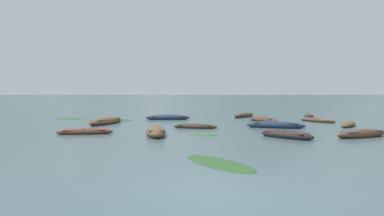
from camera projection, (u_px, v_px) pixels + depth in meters
name	position (u px, v px, depth m)	size (l,w,h in m)	color
ground_plane	(209.00, 95.00, 1505.03)	(6000.00, 6000.00, 0.00)	#476066
mountain_1	(87.00, 67.00, 1724.24)	(994.88, 994.88, 289.43)	#56665B
mountain_2	(256.00, 48.00, 1610.70)	(1174.47, 1174.47, 451.77)	#4C5B56
rowboat_0	(195.00, 126.00, 23.88)	(3.39, 1.46, 0.41)	#4C3323
rowboat_1	(168.00, 118.00, 32.01)	(4.37, 1.64, 0.60)	navy
rowboat_2	(106.00, 121.00, 27.25)	(2.23, 4.75, 0.70)	brown
rowboat_3	(263.00, 120.00, 29.40)	(2.63, 4.04, 0.58)	brown
rowboat_4	(286.00, 135.00, 18.57)	(3.11, 3.09, 0.55)	#2D2826
rowboat_5	(156.00, 131.00, 19.84)	(1.92, 4.11, 0.68)	brown
rowboat_6	(317.00, 120.00, 29.31)	(2.80, 3.56, 0.44)	brown
rowboat_7	(362.00, 134.00, 18.94)	(3.77, 2.59, 0.57)	brown
rowboat_8	(309.00, 116.00, 35.00)	(1.79, 3.34, 0.47)	#2D2826
rowboat_9	(244.00, 115.00, 35.58)	(3.02, 4.05, 0.57)	#4C3323
rowboat_10	(85.00, 132.00, 20.39)	(3.57, 1.57, 0.43)	brown
rowboat_11	(348.00, 124.00, 25.33)	(2.56, 3.47, 0.45)	brown
rowboat_12	(275.00, 125.00, 24.09)	(4.35, 2.03, 0.59)	navy
weed_patch_0	(358.00, 134.00, 20.24)	(2.93, 1.04, 0.14)	#477033
weed_patch_1	(70.00, 119.00, 32.84)	(2.39, 2.50, 0.14)	#2D5628
weed_patch_2	(219.00, 164.00, 11.67)	(3.59, 1.36, 0.14)	#2D5628
weed_patch_3	(205.00, 135.00, 19.95)	(1.49, 1.44, 0.14)	#38662D
weed_patch_4	(119.00, 120.00, 30.79)	(2.42, 2.70, 0.14)	#2D5628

